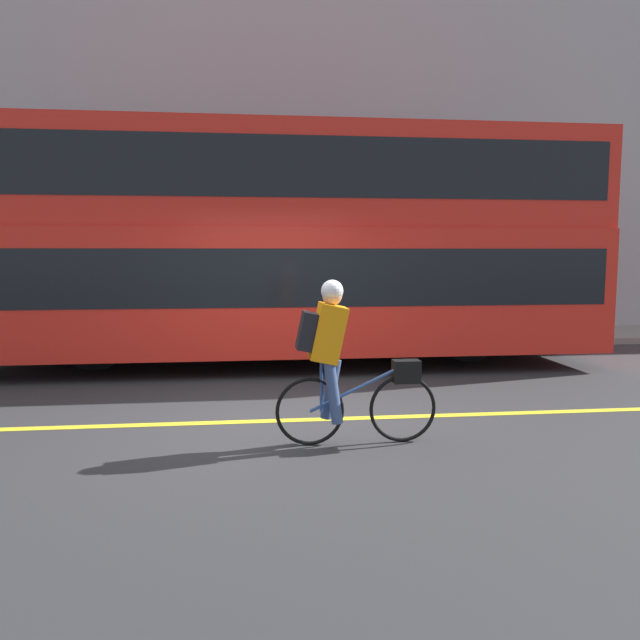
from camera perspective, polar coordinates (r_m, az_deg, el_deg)
ground_plane at (r=6.89m, az=-3.43°, el=-9.37°), size 80.00×80.00×0.00m
road_center_line at (r=6.97m, az=-3.47°, el=-9.15°), size 50.00×0.14×0.01m
sidewalk_curb at (r=12.76m, az=-5.03°, el=-1.85°), size 60.00×2.03×0.13m
building_facade at (r=14.14m, az=-5.39°, el=18.90°), size 60.00×0.30×9.91m
bus at (r=10.12m, az=-2.94°, el=7.53°), size 9.86×2.45×3.75m
cyclist_on_bike at (r=5.96m, az=1.81°, el=-3.34°), size 1.57×0.32×1.59m
street_sign_post at (r=12.63m, az=-14.57°, el=4.94°), size 0.36×0.09×2.66m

